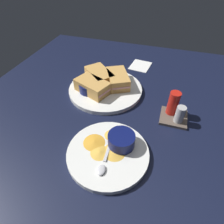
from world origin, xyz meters
The scene contains 13 objects.
ground_plane centered at (0.00, 0.00, -1.50)cm, with size 110.00×110.00×3.00cm, color black.
plate_sandwich_main centered at (-5.22, -6.52, 0.80)cm, with size 29.51×29.51×1.60cm, color white.
sandwich_half_near centered at (-9.23, -2.59, 4.00)cm, with size 15.04×12.75×4.80cm.
sandwich_half_far centered at (-9.15, -10.53, 4.00)cm, with size 14.38×14.73×4.80cm.
sandwich_half_extra centered at (-1.22, -10.45, 4.00)cm, with size 11.97×14.92×4.80cm.
ramekin_dark_sauce centered at (-1.27, -11.86, 3.50)cm, with size 7.99×7.99×3.53cm.
spoon_by_dark_ramekin centered at (-4.87, -6.99, 1.96)cm, with size 7.06×8.81×0.80cm.
plate_chips_companion centered at (24.04, 4.22, 0.80)cm, with size 23.40×23.40×1.60cm, color white.
ramekin_light_gravy centered at (20.53, 7.15, 3.74)cm, with size 7.84×7.84×3.98cm.
spoon_by_gravy_ramekin centered at (28.99, 4.46, 1.96)cm, with size 9.91×2.35×0.80cm.
plantain_chip_scatter centered at (22.67, 2.71, 1.90)cm, with size 13.51×15.85×0.60cm.
condiment_caddy centered at (2.72, 20.93, 3.41)cm, with size 9.00×9.00×9.50cm.
paper_napkin_folded centered at (-29.84, 3.13, 0.20)cm, with size 11.00×9.00×0.40cm, color white.
Camera 1 is at (53.61, 14.75, 45.70)cm, focal length 30.01 mm.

